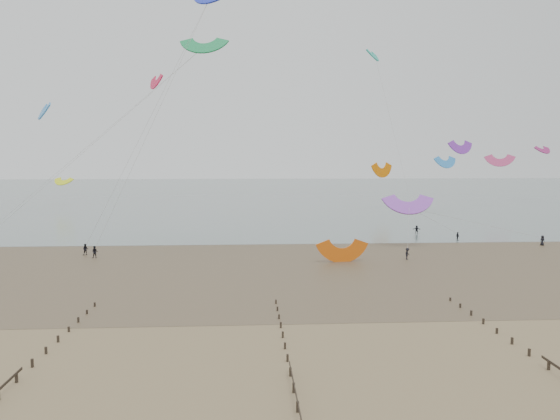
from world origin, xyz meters
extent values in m
plane|color=brown|center=(0.00, 0.00, 0.00)|extent=(500.00, 500.00, 0.00)
plane|color=#475654|center=(0.00, 200.00, 0.03)|extent=(500.00, 500.00, 0.00)
plane|color=#473A28|center=(0.00, 35.00, 0.01)|extent=(500.00, 500.00, 0.00)
ellipsoid|color=slate|center=(-18.00, 22.00, 0.01)|extent=(23.60, 14.36, 0.01)
ellipsoid|color=slate|center=(12.00, 38.00, 0.01)|extent=(33.64, 18.32, 0.01)
cube|color=black|center=(-14.00, -6.42, 0.28)|extent=(0.16, 0.16, 0.65)
cube|color=black|center=(-14.00, -3.79, 0.26)|extent=(0.16, 0.16, 0.62)
cube|color=black|center=(-14.00, -1.16, 0.25)|extent=(0.16, 0.16, 0.59)
cube|color=black|center=(-14.00, 1.47, 0.23)|extent=(0.16, 0.16, 0.57)
cube|color=black|center=(-14.00, 4.11, 0.22)|extent=(0.16, 0.16, 0.54)
cube|color=black|center=(-14.00, 6.74, 0.20)|extent=(0.16, 0.16, 0.51)
cube|color=black|center=(-14.00, 9.37, 0.19)|extent=(0.16, 0.16, 0.48)
cube|color=black|center=(-14.00, 12.00, 0.17)|extent=(0.16, 0.16, 0.45)
cube|color=black|center=(4.00, -11.68, 0.31)|extent=(0.16, 0.16, 0.71)
cube|color=black|center=(4.00, -9.05, 0.29)|extent=(0.16, 0.16, 0.68)
cube|color=black|center=(4.00, -6.42, 0.28)|extent=(0.16, 0.16, 0.65)
cube|color=black|center=(4.00, -3.79, 0.26)|extent=(0.16, 0.16, 0.62)
cube|color=black|center=(4.00, -1.16, 0.25)|extent=(0.16, 0.16, 0.59)
cube|color=black|center=(4.00, 1.47, 0.23)|extent=(0.16, 0.16, 0.57)
cube|color=black|center=(4.00, 4.11, 0.22)|extent=(0.16, 0.16, 0.54)
cube|color=black|center=(4.00, 6.74, 0.20)|extent=(0.16, 0.16, 0.51)
cube|color=black|center=(4.00, 9.37, 0.19)|extent=(0.16, 0.16, 0.48)
cube|color=black|center=(4.00, 12.00, 0.17)|extent=(0.16, 0.16, 0.45)
cube|color=black|center=(22.00, -6.42, 0.28)|extent=(0.16, 0.16, 0.65)
cube|color=black|center=(22.00, -3.79, 0.26)|extent=(0.16, 0.16, 0.62)
cube|color=black|center=(22.00, -1.16, 0.25)|extent=(0.16, 0.16, 0.59)
cube|color=black|center=(22.00, 1.47, 0.23)|extent=(0.16, 0.16, 0.57)
cube|color=black|center=(22.00, 4.11, 0.22)|extent=(0.16, 0.16, 0.54)
cube|color=black|center=(22.00, 6.74, 0.20)|extent=(0.16, 0.16, 0.51)
cube|color=black|center=(22.00, 9.37, 0.19)|extent=(0.16, 0.16, 0.48)
cube|color=black|center=(22.00, 12.00, 0.17)|extent=(0.16, 0.16, 0.45)
imported|color=black|center=(38.68, 52.56, 0.77)|extent=(0.47, 0.94, 1.55)
imported|color=black|center=(24.30, 34.90, 0.86)|extent=(1.19, 1.27, 1.73)
imported|color=black|center=(50.83, 46.27, 0.85)|extent=(0.85, 0.99, 1.71)
imported|color=black|center=(34.18, 61.93, 0.80)|extent=(1.56, 0.90, 1.60)
imported|color=black|center=(-21.28, 38.86, 0.90)|extent=(0.93, 0.76, 1.81)
imported|color=black|center=(-23.39, 41.48, 0.87)|extent=(0.94, 0.78, 1.74)
camera|label=1|loc=(1.16, -41.87, 14.64)|focal=35.00mm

